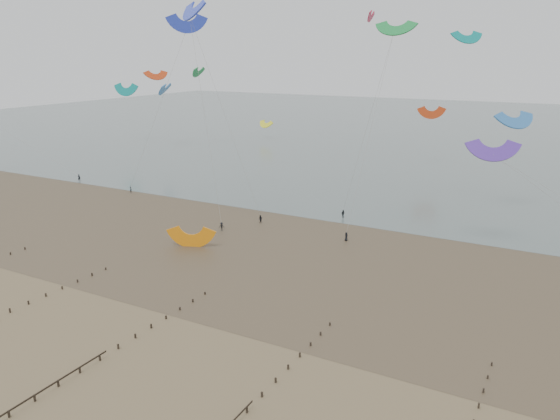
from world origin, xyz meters
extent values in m
plane|color=brown|center=(0.00, 0.00, 0.00)|extent=(500.00, 500.00, 0.00)
plane|color=#475654|center=(0.00, 200.00, 0.03)|extent=(500.00, 500.00, 0.00)
plane|color=#473A28|center=(0.00, 35.00, 0.01)|extent=(500.00, 500.00, 0.00)
ellipsoid|color=slate|center=(-18.00, 22.00, 0.01)|extent=(23.60, 14.36, 0.01)
ellipsoid|color=slate|center=(12.00, 38.00, 0.01)|extent=(33.64, 18.32, 0.01)
ellipsoid|color=slate|center=(45.00, 30.00, 0.01)|extent=(19.65, 13.67, 0.01)
ellipsoid|color=slate|center=(-40.00, 40.00, 0.01)|extent=(26.95, 14.22, 0.01)
cube|color=black|center=(-32.00, 9.37, 0.19)|extent=(0.16, 0.16, 0.48)
cube|color=black|center=(-32.00, 12.00, 0.17)|extent=(0.16, 0.16, 0.45)
cube|color=black|center=(-14.00, -3.79, 0.26)|extent=(0.16, 0.16, 0.62)
cube|color=black|center=(-14.00, -1.16, 0.25)|extent=(0.16, 0.16, 0.59)
cube|color=black|center=(-14.00, 1.47, 0.23)|extent=(0.16, 0.16, 0.57)
cube|color=black|center=(-14.00, 4.11, 0.22)|extent=(0.16, 0.16, 0.54)
cube|color=black|center=(-14.00, 6.74, 0.20)|extent=(0.16, 0.16, 0.51)
cube|color=black|center=(-14.00, 9.37, 0.19)|extent=(0.16, 0.16, 0.48)
cube|color=black|center=(-14.00, 12.00, 0.17)|extent=(0.16, 0.16, 0.45)
cube|color=black|center=(4.00, -16.95, 0.33)|extent=(0.16, 0.16, 0.77)
cube|color=black|center=(4.00, -14.32, 0.32)|extent=(0.16, 0.16, 0.74)
cube|color=black|center=(4.00, -11.68, 0.31)|extent=(0.16, 0.16, 0.71)
cube|color=black|center=(4.00, -9.05, 0.29)|extent=(0.16, 0.16, 0.68)
cube|color=black|center=(4.00, -6.42, 0.28)|extent=(0.16, 0.16, 0.65)
cube|color=black|center=(4.00, -3.79, 0.26)|extent=(0.16, 0.16, 0.62)
cube|color=black|center=(4.00, -1.16, 0.25)|extent=(0.16, 0.16, 0.59)
cube|color=black|center=(4.00, 1.47, 0.23)|extent=(0.16, 0.16, 0.57)
cube|color=black|center=(4.00, 4.11, 0.22)|extent=(0.16, 0.16, 0.54)
cube|color=black|center=(4.00, 6.74, 0.20)|extent=(0.16, 0.16, 0.51)
cube|color=black|center=(4.00, 9.37, 0.19)|extent=(0.16, 0.16, 0.48)
cube|color=black|center=(4.00, 12.00, 0.17)|extent=(0.16, 0.16, 0.45)
cube|color=black|center=(22.00, -6.42, 0.28)|extent=(0.16, 0.16, 0.65)
cube|color=black|center=(22.00, -3.79, 0.26)|extent=(0.16, 0.16, 0.62)
cube|color=black|center=(22.00, -1.16, 0.25)|extent=(0.16, 0.16, 0.59)
cube|color=black|center=(22.00, 1.47, 0.23)|extent=(0.16, 0.16, 0.57)
cube|color=black|center=(22.00, 4.11, 0.22)|extent=(0.16, 0.16, 0.54)
cube|color=black|center=(22.00, 6.74, 0.20)|extent=(0.16, 0.16, 0.51)
cube|color=black|center=(22.00, 9.37, 0.19)|extent=(0.16, 0.16, 0.48)
cube|color=black|center=(22.00, 12.00, 0.17)|extent=(0.16, 0.16, 0.45)
cube|color=black|center=(40.00, 4.11, 0.22)|extent=(0.16, 0.16, 0.54)
cube|color=black|center=(40.00, 6.74, 0.20)|extent=(0.16, 0.16, 0.51)
cube|color=black|center=(40.00, 9.37, 0.19)|extent=(0.16, 0.16, 0.48)
cube|color=black|center=(40.00, 12.00, 0.17)|extent=(0.16, 0.16, 0.45)
imported|color=black|center=(-43.43, 48.56, 0.76)|extent=(0.66, 0.62, 1.52)
imported|color=black|center=(-9.40, 35.49, 0.80)|extent=(1.19, 1.05, 1.60)
imported|color=black|center=(-5.68, 42.93, 0.76)|extent=(0.89, 0.80, 1.52)
imported|color=black|center=(12.35, 41.13, 0.76)|extent=(0.88, 0.86, 1.52)
imported|color=black|center=(-63.70, 51.74, 0.85)|extent=(0.74, 0.68, 1.70)
imported|color=black|center=(6.61, 53.78, 0.77)|extent=(0.72, 0.97, 1.53)
camera|label=1|loc=(44.46, -41.58, 30.72)|focal=35.00mm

